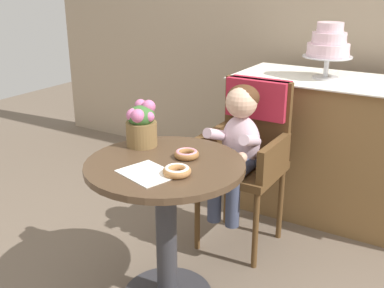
{
  "coord_description": "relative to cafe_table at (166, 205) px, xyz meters",
  "views": [
    {
      "loc": [
        1.11,
        -1.59,
        1.51
      ],
      "look_at": [
        0.05,
        0.15,
        0.77
      ],
      "focal_mm": 43.86,
      "sensor_mm": 36.0,
      "label": 1
    }
  ],
  "objects": [
    {
      "name": "flower_vase",
      "position": [
        -0.22,
        0.12,
        0.33
      ],
      "size": [
        0.15,
        0.15,
        0.22
      ],
      "color": "brown",
      "rests_on": "cafe_table"
    },
    {
      "name": "donut_mid",
      "position": [
        0.12,
        -0.09,
        0.23
      ],
      "size": [
        0.12,
        0.12,
        0.04
      ],
      "color": "#AD7542",
      "rests_on": "cafe_table"
    },
    {
      "name": "wicker_chair",
      "position": [
        0.08,
        0.73,
        0.13
      ],
      "size": [
        0.42,
        0.45,
        0.95
      ],
      "rotation": [
        0.0,
        0.0,
        -0.11
      ],
      "color": "brown",
      "rests_on": "ground"
    },
    {
      "name": "seated_child",
      "position": [
        0.08,
        0.58,
        0.17
      ],
      "size": [
        0.27,
        0.32,
        0.73
      ],
      "color": "silver",
      "rests_on": "ground"
    },
    {
      "name": "cafe_table",
      "position": [
        0.0,
        0.0,
        0.0
      ],
      "size": [
        0.72,
        0.72,
        0.72
      ],
      "color": "#4C3826",
      "rests_on": "ground"
    },
    {
      "name": "paper_napkin",
      "position": [
        0.01,
        -0.14,
        0.21
      ],
      "size": [
        0.28,
        0.24,
        0.0
      ],
      "primitive_type": "cube",
      "rotation": [
        0.0,
        0.0,
        -0.3
      ],
      "color": "white",
      "rests_on": "cafe_table"
    },
    {
      "name": "display_counter",
      "position": [
        0.55,
        1.3,
        -0.05
      ],
      "size": [
        1.56,
        0.62,
        0.9
      ],
      "color": "olive",
      "rests_on": "ground"
    },
    {
      "name": "tiered_cake_stand",
      "position": [
        0.32,
        1.3,
        0.6
      ],
      "size": [
        0.3,
        0.3,
        0.34
      ],
      "color": "silver",
      "rests_on": "display_counter"
    },
    {
      "name": "donut_front",
      "position": [
        0.05,
        0.1,
        0.23
      ],
      "size": [
        0.11,
        0.11,
        0.03
      ],
      "color": "#936033",
      "rests_on": "cafe_table"
    }
  ]
}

